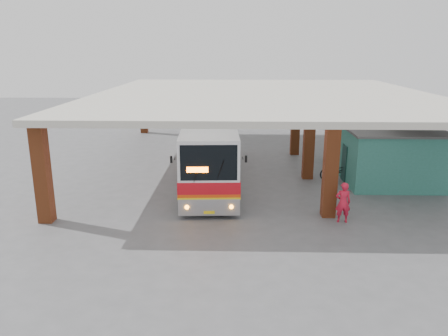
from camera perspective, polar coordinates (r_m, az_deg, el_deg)
name	(u,v)px	position (r m, az deg, el deg)	size (l,w,h in m)	color
ground	(258,194)	(22.98, 4.52, -3.40)	(90.00, 90.00, 0.00)	#515154
brick_columns	(278,135)	(27.36, 7.12, 4.30)	(20.10, 21.60, 4.35)	#964520
canopy_roof	(263,95)	(28.43, 5.10, 9.51)	(21.00, 23.00, 0.30)	beige
shop_building	(381,149)	(27.77, 19.83, 2.37)	(5.20, 8.20, 3.11)	#2D7160
coach_bus	(210,147)	(25.18, -1.83, 2.82)	(3.42, 13.28, 3.83)	silver
motorcycle	(338,171)	(25.97, 14.68, -0.34)	(0.75, 2.15, 1.13)	black
pedestrian	(343,202)	(19.70, 15.28, -4.36)	(0.66, 0.44, 1.82)	red
red_chair	(333,161)	(29.00, 14.09, 0.89)	(0.42, 0.42, 0.77)	red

